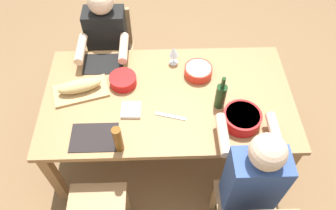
{
  "coord_description": "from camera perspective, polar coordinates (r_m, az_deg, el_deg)",
  "views": [
    {
      "loc": [
        -0.05,
        -1.51,
        2.61
      ],
      "look_at": [
        0.0,
        0.0,
        0.63
      ],
      "focal_mm": 34.42,
      "sensor_mm": 36.0,
      "label": 1
    }
  ],
  "objects": [
    {
      "name": "dining_table",
      "position": [
        2.47,
        0.0,
        0.48
      ],
      "size": [
        1.86,
        1.02,
        0.74
      ],
      "color": "#9E7044",
      "rests_on": "ground_plane"
    },
    {
      "name": "diner_near_right",
      "position": [
        2.17,
        14.51,
        -12.21
      ],
      "size": [
        0.41,
        0.53,
        1.2
      ],
      "color": "#2D2D38",
      "rests_on": "ground_plane"
    },
    {
      "name": "placemat_near_left",
      "position": [
        2.25,
        -12.96,
        -5.6
      ],
      "size": [
        0.32,
        0.23,
        0.01
      ],
      "primitive_type": "cube",
      "color": "black",
      "rests_on": "dining_table"
    },
    {
      "name": "wine_glass",
      "position": [
        2.56,
        1.04,
        9.33
      ],
      "size": [
        0.08,
        0.08,
        0.17
      ],
      "color": "silver",
      "rests_on": "dining_table"
    },
    {
      "name": "bread_loaf",
      "position": [
        2.47,
        -15.4,
        3.27
      ],
      "size": [
        0.34,
        0.19,
        0.09
      ],
      "primitive_type": "ellipsoid",
      "rotation": [
        0.0,
        0.0,
        0.27
      ],
      "color": "tan",
      "rests_on": "cutting_board"
    },
    {
      "name": "beer_bottle",
      "position": [
        2.08,
        -8.86,
        -6.02
      ],
      "size": [
        0.06,
        0.06,
        0.22
      ],
      "primitive_type": "cylinder",
      "color": "brown",
      "rests_on": "dining_table"
    },
    {
      "name": "carving_knife",
      "position": [
        2.29,
        0.52,
        -1.99
      ],
      "size": [
        0.23,
        0.09,
        0.01
      ],
      "primitive_type": "cube",
      "rotation": [
        0.0,
        0.0,
        2.87
      ],
      "color": "silver",
      "rests_on": "dining_table"
    },
    {
      "name": "placemat_far_left",
      "position": [
        2.68,
        -11.35,
        7.16
      ],
      "size": [
        0.32,
        0.23,
        0.01
      ],
      "primitive_type": "cube",
      "color": "black",
      "rests_on": "dining_table"
    },
    {
      "name": "napkin_stack",
      "position": [
        2.33,
        -6.55,
        -0.89
      ],
      "size": [
        0.14,
        0.14,
        0.02
      ],
      "primitive_type": "cube",
      "rotation": [
        0.0,
        0.0,
        -0.03
      ],
      "color": "white",
      "rests_on": "dining_table"
    },
    {
      "name": "cutting_board",
      "position": [
        2.51,
        -15.14,
        2.45
      ],
      "size": [
        0.44,
        0.32,
        0.02
      ],
      "primitive_type": "cube",
      "rotation": [
        0.0,
        0.0,
        0.27
      ],
      "color": "tan",
      "rests_on": "dining_table"
    },
    {
      "name": "chair_far_left",
      "position": [
        3.2,
        -9.82,
        10.04
      ],
      "size": [
        0.4,
        0.4,
        0.85
      ],
      "color": "#A87F56",
      "rests_on": "ground_plane"
    },
    {
      "name": "ground_plane",
      "position": [
        3.02,
        0.0,
        -7.28
      ],
      "size": [
        8.0,
        8.0,
        0.0
      ],
      "primitive_type": "plane",
      "color": "brown"
    },
    {
      "name": "serving_bowl_salad",
      "position": [
        2.28,
        12.96,
        -2.24
      ],
      "size": [
        0.26,
        0.26,
        0.1
      ],
      "color": "red",
      "rests_on": "dining_table"
    },
    {
      "name": "serving_bowl_pasta",
      "position": [
        2.53,
        5.39,
        6.07
      ],
      "size": [
        0.22,
        0.22,
        0.08
      ],
      "color": "red",
      "rests_on": "dining_table"
    },
    {
      "name": "serving_bowl_fruit",
      "position": [
        2.48,
        -7.98,
        4.42
      ],
      "size": [
        0.2,
        0.2,
        0.07
      ],
      "color": "red",
      "rests_on": "dining_table"
    },
    {
      "name": "wine_bottle",
      "position": [
        2.3,
        9.31,
        1.65
      ],
      "size": [
        0.08,
        0.08,
        0.29
      ],
      "color": "#193819",
      "rests_on": "dining_table"
    },
    {
      "name": "diner_far_left",
      "position": [
        2.92,
        -10.68,
        10.7
      ],
      "size": [
        0.41,
        0.53,
        1.2
      ],
      "color": "#2D2D38",
      "rests_on": "ground_plane"
    }
  ]
}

